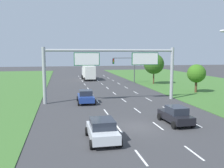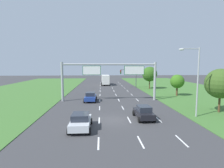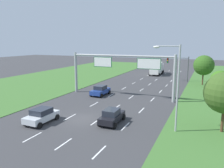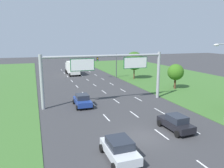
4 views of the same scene
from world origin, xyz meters
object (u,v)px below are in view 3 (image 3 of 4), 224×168
at_px(box_truck, 157,68).
at_px(traffic_light_mast, 179,64).
at_px(car_mid_lane, 100,90).
at_px(street_lamp, 174,81).
at_px(car_lead_silver, 112,116).
at_px(roadside_tree_far, 204,65).
at_px(car_near_red, 42,115).
at_px(sign_gantry, 122,67).
at_px(roadside_tree_mid, 220,80).

distance_m(box_truck, traffic_light_mast, 11.01).
relative_size(car_mid_lane, street_lamp, 0.47).
relative_size(car_lead_silver, car_mid_lane, 1.00).
bearing_deg(traffic_light_mast, roadside_tree_far, -28.17).
xyz_separation_m(car_near_red, street_lamp, (13.45, 3.35, 4.27)).
relative_size(car_mid_lane, traffic_light_mast, 0.72).
distance_m(street_lamp, roadside_tree_far, 26.93).
height_order(box_truck, traffic_light_mast, traffic_light_mast).
xyz_separation_m(car_near_red, sign_gantry, (3.80, 14.38, 4.10)).
bearing_deg(street_lamp, roadside_tree_far, 85.71).
distance_m(car_lead_silver, car_mid_lane, 12.92).
distance_m(car_near_red, car_mid_lane, 13.90).
bearing_deg(street_lamp, car_lead_silver, -176.82).
xyz_separation_m(car_lead_silver, car_mid_lane, (-6.94, 10.90, 0.02)).
xyz_separation_m(car_near_red, car_mid_lane, (0.17, 13.89, 0.00)).
bearing_deg(roadside_tree_mid, car_near_red, -134.27).
distance_m(car_near_red, box_truck, 41.51).
bearing_deg(box_truck, car_mid_lane, -97.99).
bearing_deg(car_lead_silver, street_lamp, 1.27).
relative_size(car_near_red, sign_gantry, 0.23).
bearing_deg(car_near_red, car_lead_silver, 22.56).
height_order(car_mid_lane, traffic_light_mast, traffic_light_mast).
bearing_deg(car_mid_lane, box_truck, 84.38).
height_order(traffic_light_mast, roadside_tree_mid, traffic_light_mast).
bearing_deg(car_lead_silver, car_mid_lane, 120.59).
distance_m(roadside_tree_mid, roadside_tree_far, 11.95).
xyz_separation_m(car_mid_lane, traffic_light_mast, (10.13, 19.04, 3.05)).
bearing_deg(car_lead_silver, roadside_tree_mid, 52.89).
distance_m(car_near_red, street_lamp, 14.50).
xyz_separation_m(traffic_light_mast, roadside_tree_mid, (7.80, -14.36, -0.81)).
relative_size(car_lead_silver, traffic_light_mast, 0.72).
height_order(car_lead_silver, street_lamp, street_lamp).
bearing_deg(roadside_tree_mid, street_lamp, -107.02).
xyz_separation_m(traffic_light_mast, street_lamp, (3.14, -29.59, 1.21)).
relative_size(car_near_red, car_lead_silver, 0.99).
relative_size(box_truck, roadside_tree_far, 1.33).
relative_size(car_near_red, box_truck, 0.49).
distance_m(traffic_light_mast, roadside_tree_far, 5.85).
relative_size(car_lead_silver, box_truck, 0.49).
xyz_separation_m(car_mid_lane, roadside_tree_mid, (17.94, 4.68, 2.24)).
bearing_deg(street_lamp, car_mid_lane, 141.53).
height_order(car_lead_silver, sign_gantry, sign_gantry).
height_order(car_near_red, car_lead_silver, car_lead_silver).
bearing_deg(car_lead_silver, roadside_tree_far, 71.02).
bearing_deg(sign_gantry, roadside_tree_far, 53.57).
bearing_deg(box_truck, roadside_tree_far, -44.12).
xyz_separation_m(car_mid_lane, sign_gantry, (3.63, 0.49, 4.09)).
relative_size(car_near_red, street_lamp, 0.47).
distance_m(car_lead_silver, traffic_light_mast, 30.27).
height_order(car_mid_lane, sign_gantry, sign_gantry).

